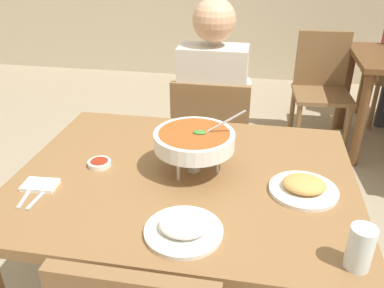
# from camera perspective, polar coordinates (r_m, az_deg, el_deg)

# --- Properties ---
(dining_table_main) EXTENTS (1.26, 0.99, 0.77)m
(dining_table_main) POSITION_cam_1_polar(r_m,az_deg,el_deg) (1.58, -0.98, -7.55)
(dining_table_main) COLOR brown
(dining_table_main) RESTS_ON ground_plane
(chair_diner_main) EXTENTS (0.44, 0.44, 0.90)m
(chair_diner_main) POSITION_cam_1_polar(r_m,az_deg,el_deg) (2.32, 2.77, 0.22)
(chair_diner_main) COLOR brown
(chair_diner_main) RESTS_ON ground_plane
(diner_main) EXTENTS (0.40, 0.45, 1.31)m
(diner_main) POSITION_cam_1_polar(r_m,az_deg,el_deg) (2.25, 3.01, 5.94)
(diner_main) COLOR #2D2D38
(diner_main) RESTS_ON ground_plane
(curry_bowl) EXTENTS (0.33, 0.30, 0.26)m
(curry_bowl) POSITION_cam_1_polar(r_m,az_deg,el_deg) (1.48, 0.32, 0.51)
(curry_bowl) COLOR silver
(curry_bowl) RESTS_ON dining_table_main
(rice_plate) EXTENTS (0.24, 0.24, 0.06)m
(rice_plate) POSITION_cam_1_polar(r_m,az_deg,el_deg) (1.23, -1.21, -11.86)
(rice_plate) COLOR white
(rice_plate) RESTS_ON dining_table_main
(appetizer_plate) EXTENTS (0.24, 0.24, 0.06)m
(appetizer_plate) POSITION_cam_1_polar(r_m,az_deg,el_deg) (1.46, 15.63, -5.94)
(appetizer_plate) COLOR white
(appetizer_plate) RESTS_ON dining_table_main
(sauce_dish) EXTENTS (0.09, 0.09, 0.02)m
(sauce_dish) POSITION_cam_1_polar(r_m,az_deg,el_deg) (1.60, -13.07, -2.70)
(sauce_dish) COLOR white
(sauce_dish) RESTS_ON dining_table_main
(napkin_folded) EXTENTS (0.12, 0.09, 0.02)m
(napkin_folded) POSITION_cam_1_polar(r_m,az_deg,el_deg) (1.54, -20.79, -5.50)
(napkin_folded) COLOR white
(napkin_folded) RESTS_ON dining_table_main
(fork_utensil) EXTENTS (0.04, 0.17, 0.01)m
(fork_utensil) POSITION_cam_1_polar(r_m,az_deg,el_deg) (1.51, -22.33, -6.52)
(fork_utensil) COLOR silver
(fork_utensil) RESTS_ON dining_table_main
(spoon_utensil) EXTENTS (0.02, 0.17, 0.01)m
(spoon_utensil) POSITION_cam_1_polar(r_m,az_deg,el_deg) (1.49, -20.68, -6.79)
(spoon_utensil) COLOR silver
(spoon_utensil) RESTS_ON dining_table_main
(drink_glass) EXTENTS (0.07, 0.07, 0.13)m
(drink_glass) POSITION_cam_1_polar(r_m,az_deg,el_deg) (1.19, 22.76, -13.71)
(drink_glass) COLOR silver
(drink_glass) RESTS_ON dining_table_main
(chair_bg_corner) EXTENTS (0.47, 0.47, 0.90)m
(chair_bg_corner) POSITION_cam_1_polar(r_m,az_deg,el_deg) (3.47, 17.92, 8.36)
(chair_bg_corner) COLOR brown
(chair_bg_corner) RESTS_ON ground_plane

